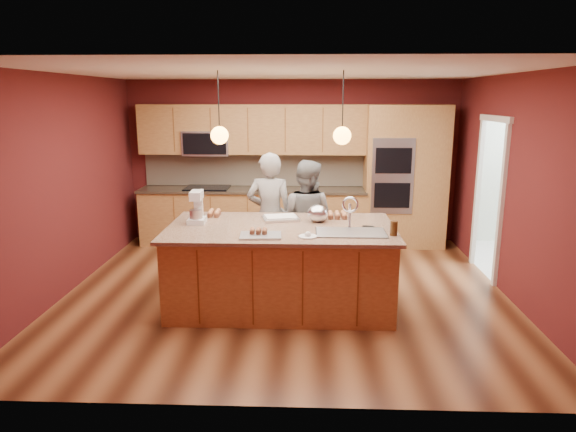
{
  "coord_description": "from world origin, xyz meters",
  "views": [
    {
      "loc": [
        0.26,
        -6.14,
        2.42
      ],
      "look_at": [
        0.03,
        -0.1,
        1.01
      ],
      "focal_mm": 32.0,
      "sensor_mm": 36.0,
      "label": 1
    }
  ],
  "objects_px": {
    "person_right": "(306,220)",
    "mixing_bowl": "(318,213)",
    "person_left": "(270,216)",
    "stand_mixer": "(197,209)",
    "island": "(282,265)"
  },
  "relations": [
    {
      "from": "person_right",
      "to": "mixing_bowl",
      "type": "xyz_separation_m",
      "value": [
        0.14,
        -0.74,
        0.26
      ]
    },
    {
      "from": "person_right",
      "to": "person_left",
      "type": "bearing_deg",
      "value": 21.6
    },
    {
      "from": "person_left",
      "to": "stand_mixer",
      "type": "relative_size",
      "value": 4.48
    },
    {
      "from": "island",
      "to": "mixing_bowl",
      "type": "distance_m",
      "value": 0.75
    },
    {
      "from": "island",
      "to": "mixing_bowl",
      "type": "bearing_deg",
      "value": 31.05
    },
    {
      "from": "island",
      "to": "person_right",
      "type": "relative_size",
      "value": 1.62
    },
    {
      "from": "person_right",
      "to": "mixing_bowl",
      "type": "bearing_deg",
      "value": 122.64
    },
    {
      "from": "person_left",
      "to": "mixing_bowl",
      "type": "height_order",
      "value": "person_left"
    },
    {
      "from": "person_left",
      "to": "person_right",
      "type": "relative_size",
      "value": 1.06
    },
    {
      "from": "person_right",
      "to": "stand_mixer",
      "type": "distance_m",
      "value": 1.57
    },
    {
      "from": "island",
      "to": "stand_mixer",
      "type": "xyz_separation_m",
      "value": [
        -1.01,
        0.14,
        0.63
      ]
    },
    {
      "from": "person_left",
      "to": "stand_mixer",
      "type": "xyz_separation_m",
      "value": [
        -0.8,
        -0.85,
        0.27
      ]
    },
    {
      "from": "stand_mixer",
      "to": "island",
      "type": "bearing_deg",
      "value": -9.92
    },
    {
      "from": "person_right",
      "to": "island",
      "type": "bearing_deg",
      "value": 96.26
    },
    {
      "from": "island",
      "to": "stand_mixer",
      "type": "distance_m",
      "value": 1.2
    }
  ]
}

